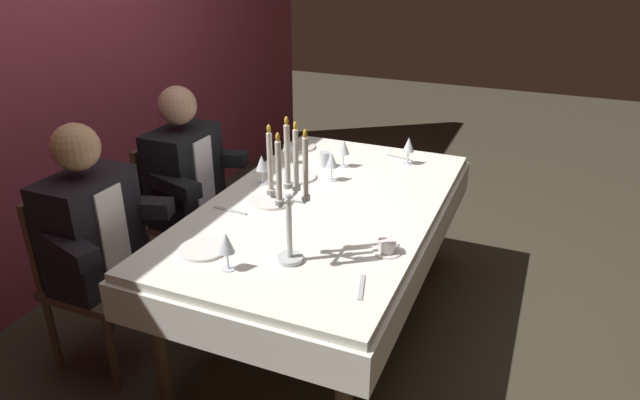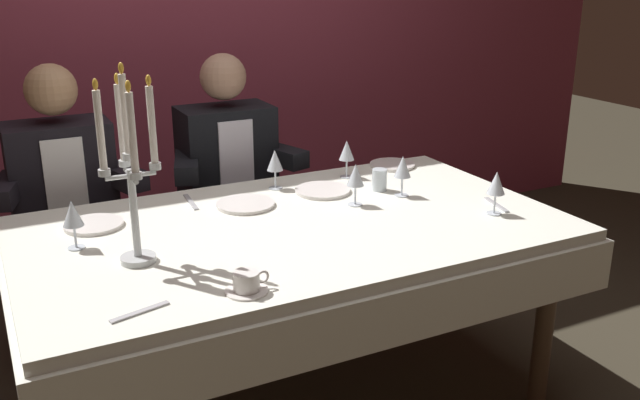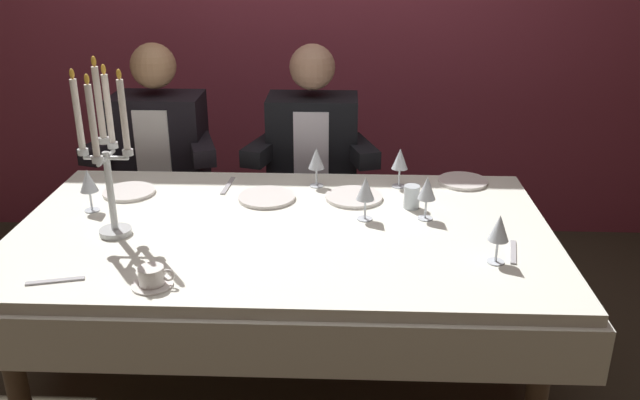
{
  "view_description": "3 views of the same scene",
  "coord_description": "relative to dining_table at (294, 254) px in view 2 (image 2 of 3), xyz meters",
  "views": [
    {
      "loc": [
        -2.39,
        -0.99,
        1.95
      ],
      "look_at": [
        -0.0,
        0.02,
        0.76
      ],
      "focal_mm": 31.9,
      "sensor_mm": 36.0,
      "label": 1
    },
    {
      "loc": [
        -0.97,
        -2.12,
        1.62
      ],
      "look_at": [
        0.11,
        0.0,
        0.81
      ],
      "focal_mm": 39.26,
      "sensor_mm": 36.0,
      "label": 2
    },
    {
      "loc": [
        0.22,
        -2.15,
        1.73
      ],
      "look_at": [
        0.13,
        0.04,
        0.83
      ],
      "focal_mm": 37.48,
      "sensor_mm": 36.0,
      "label": 3
    }
  ],
  "objects": [
    {
      "name": "ground_plane",
      "position": [
        0.0,
        0.0,
        -0.62
      ],
      "size": [
        12.0,
        12.0,
        0.0
      ],
      "primitive_type": "plane",
      "color": "#383225"
    },
    {
      "name": "back_wall",
      "position": [
        0.0,
        1.66,
        0.73
      ],
      "size": [
        6.0,
        0.12,
        2.7
      ],
      "primitive_type": "cube",
      "color": "#8E3448",
      "rests_on": "ground_plane"
    },
    {
      "name": "dining_table",
      "position": [
        0.0,
        0.0,
        0.0
      ],
      "size": [
        1.94,
        1.14,
        0.74
      ],
      "color": "white",
      "rests_on": "ground_plane"
    },
    {
      "name": "candelabra",
      "position": [
        -0.57,
        -0.09,
        0.41
      ],
      "size": [
        0.19,
        0.19,
        0.62
      ],
      "color": "silver",
      "rests_on": "dining_table"
    },
    {
      "name": "dinner_plate_0",
      "position": [
        -0.09,
        0.25,
        0.13
      ],
      "size": [
        0.22,
        0.22,
        0.01
      ],
      "primitive_type": "cylinder",
      "color": "white",
      "rests_on": "dining_table"
    },
    {
      "name": "dinner_plate_1",
      "position": [
        0.25,
        0.27,
        0.13
      ],
      "size": [
        0.22,
        0.22,
        0.01
      ],
      "primitive_type": "cylinder",
      "color": "white",
      "rests_on": "dining_table"
    },
    {
      "name": "dinner_plate_2",
      "position": [
        -0.64,
        0.29,
        0.13
      ],
      "size": [
        0.21,
        0.21,
        0.01
      ],
      "primitive_type": "cylinder",
      "color": "white",
      "rests_on": "dining_table"
    },
    {
      "name": "dinner_plate_3",
      "position": [
        0.71,
        0.46,
        0.13
      ],
      "size": [
        0.2,
        0.2,
        0.01
      ],
      "primitive_type": "cylinder",
      "color": "white",
      "rests_on": "dining_table"
    },
    {
      "name": "wine_glass_0",
      "position": [
        0.1,
        0.4,
        0.24
      ],
      "size": [
        0.07,
        0.07,
        0.16
      ],
      "color": "silver",
      "rests_on": "dining_table"
    },
    {
      "name": "wine_glass_1",
      "position": [
        0.7,
        -0.25,
        0.23
      ],
      "size": [
        0.07,
        0.07,
        0.16
      ],
      "color": "silver",
      "rests_on": "dining_table"
    },
    {
      "name": "wine_glass_2",
      "position": [
        0.51,
        0.09,
        0.23
      ],
      "size": [
        0.07,
        0.07,
        0.16
      ],
      "color": "silver",
      "rests_on": "dining_table"
    },
    {
      "name": "wine_glass_3",
      "position": [
        -0.73,
        0.11,
        0.24
      ],
      "size": [
        0.07,
        0.07,
        0.16
      ],
      "color": "silver",
      "rests_on": "dining_table"
    },
    {
      "name": "wine_glass_4",
      "position": [
        0.44,
        0.41,
        0.23
      ],
      "size": [
        0.07,
        0.07,
        0.16
      ],
      "color": "silver",
      "rests_on": "dining_table"
    },
    {
      "name": "wine_glass_5",
      "position": [
        0.29,
        0.07,
        0.23
      ],
      "size": [
        0.07,
        0.07,
        0.16
      ],
      "color": "silver",
      "rests_on": "dining_table"
    },
    {
      "name": "water_tumbler_0",
      "position": [
        0.47,
        0.19,
        0.16
      ],
      "size": [
        0.06,
        0.06,
        0.09
      ],
      "primitive_type": "cylinder",
      "color": "silver",
      "rests_on": "dining_table"
    },
    {
      "name": "coffee_cup_0",
      "position": [
        -0.35,
        -0.44,
        0.15
      ],
      "size": [
        0.13,
        0.12,
        0.06
      ],
      "color": "white",
      "rests_on": "dining_table"
    },
    {
      "name": "fork_0",
      "position": [
        -0.65,
        -0.42,
        0.12
      ],
      "size": [
        0.17,
        0.06,
        0.01
      ],
      "primitive_type": "cube",
      "rotation": [
        0.0,
        0.0,
        0.26
      ],
      "color": "#B7B7BC",
      "rests_on": "dining_table"
    },
    {
      "name": "knife_1",
      "position": [
        -0.26,
        0.39,
        0.12
      ],
      "size": [
        0.03,
        0.19,
        0.01
      ],
      "primitive_type": "cube",
      "rotation": [
        0.0,
        0.0,
        1.5
      ],
      "color": "#B7B7BC",
      "rests_on": "dining_table"
    },
    {
      "name": "spoon_2",
      "position": [
        0.77,
        -0.18,
        0.12
      ],
      "size": [
        0.05,
        0.17,
        0.01
      ],
      "primitive_type": "cube",
      "rotation": [
        0.0,
        0.0,
        1.35
      ],
      "color": "#B7B7BC",
      "rests_on": "dining_table"
    },
    {
      "name": "seated_diner_0",
      "position": [
        -0.67,
        0.89,
        0.11
      ],
      "size": [
        0.63,
        0.48,
        1.24
      ],
      "color": "brown",
      "rests_on": "ground_plane"
    },
    {
      "name": "seated_diner_1",
      "position": [
        0.06,
        0.89,
        0.11
      ],
      "size": [
        0.63,
        0.48,
        1.24
      ],
      "color": "brown",
      "rests_on": "ground_plane"
    }
  ]
}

